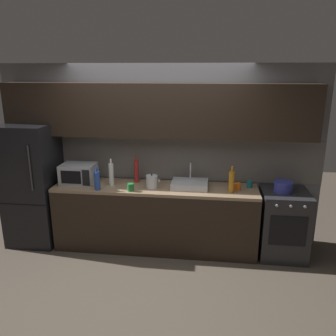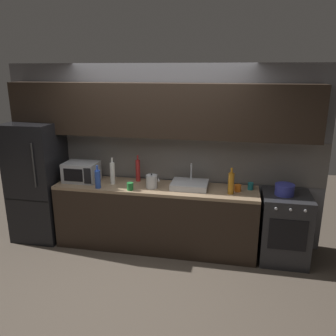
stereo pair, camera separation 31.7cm
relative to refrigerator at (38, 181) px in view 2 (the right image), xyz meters
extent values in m
plane|color=#4C4238|center=(1.75, -0.90, -0.86)|extent=(10.00, 10.00, 0.00)
cube|color=slate|center=(1.75, 0.40, 0.39)|extent=(4.48, 0.10, 2.50)
cube|color=slate|center=(1.75, 0.35, 0.34)|extent=(4.48, 0.01, 0.60)
cube|color=black|center=(1.75, 0.18, 1.04)|extent=(4.12, 0.34, 0.70)
cube|color=black|center=(1.75, 0.00, -0.43)|extent=(2.74, 0.60, 0.86)
cube|color=#8C7256|center=(1.75, 0.00, 0.02)|extent=(2.74, 0.60, 0.04)
cube|color=black|center=(0.00, 0.00, 0.00)|extent=(0.68, 0.66, 1.71)
cube|color=black|center=(0.00, -0.33, -0.17)|extent=(0.67, 0.00, 0.01)
cylinder|color=#333333|center=(0.19, -0.35, 0.34)|extent=(0.02, 0.02, 0.60)
cube|color=#232326|center=(3.46, 0.00, -0.41)|extent=(0.60, 0.60, 0.90)
cube|color=black|center=(3.46, -0.30, -0.36)|extent=(0.45, 0.01, 0.40)
cylinder|color=#B2B2B7|center=(3.29, -0.31, -0.03)|extent=(0.03, 0.02, 0.03)
cylinder|color=#B2B2B7|center=(3.46, -0.31, -0.03)|extent=(0.03, 0.02, 0.03)
cylinder|color=#B2B2B7|center=(3.62, -0.31, -0.03)|extent=(0.03, 0.02, 0.03)
cube|color=#A8AAAF|center=(0.68, 0.02, 0.18)|extent=(0.46, 0.34, 0.27)
cube|color=black|center=(0.64, -0.15, 0.18)|extent=(0.28, 0.01, 0.18)
cube|color=black|center=(0.85, -0.15, 0.18)|extent=(0.10, 0.01, 0.22)
cube|color=#ADAFB5|center=(2.21, 0.03, 0.08)|extent=(0.48, 0.38, 0.08)
cylinder|color=silver|center=(2.21, 0.16, 0.23)|extent=(0.02, 0.02, 0.22)
cylinder|color=#B7BABF|center=(1.72, -0.07, 0.13)|extent=(0.15, 0.15, 0.18)
sphere|color=black|center=(1.72, -0.07, 0.23)|extent=(0.02, 0.02, 0.02)
cone|color=#B7BABF|center=(1.81, -0.07, 0.17)|extent=(0.03, 0.03, 0.05)
cylinder|color=silver|center=(1.15, -0.02, 0.19)|extent=(0.07, 0.07, 0.30)
cylinder|color=silver|center=(1.15, -0.02, 0.38)|extent=(0.03, 0.03, 0.07)
cylinder|color=#B27019|center=(2.75, -0.09, 0.18)|extent=(0.08, 0.08, 0.27)
cylinder|color=#B27019|center=(2.75, -0.09, 0.35)|extent=(0.03, 0.03, 0.07)
cylinder|color=#234299|center=(1.02, -0.22, 0.16)|extent=(0.08, 0.08, 0.24)
cylinder|color=#234299|center=(1.02, -0.22, 0.32)|extent=(0.03, 0.03, 0.07)
cylinder|color=#A82323|center=(1.46, 0.17, 0.20)|extent=(0.06, 0.06, 0.30)
cylinder|color=#A82323|center=(1.46, 0.17, 0.38)|extent=(0.02, 0.02, 0.07)
cylinder|color=#19666B|center=(3.00, 0.11, 0.09)|extent=(0.07, 0.07, 0.10)
cylinder|color=orange|center=(2.84, 0.01, 0.09)|extent=(0.09, 0.09, 0.09)
cylinder|color=#1E6B2D|center=(1.46, -0.21, 0.09)|extent=(0.08, 0.08, 0.10)
cylinder|color=#333899|center=(3.42, 0.00, 0.10)|extent=(0.23, 0.23, 0.12)
cylinder|color=#333899|center=(3.42, 0.00, 0.17)|extent=(0.24, 0.24, 0.02)
camera|label=1|loc=(2.46, -4.29, 1.56)|focal=36.55mm
camera|label=2|loc=(2.77, -4.24, 1.56)|focal=36.55mm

